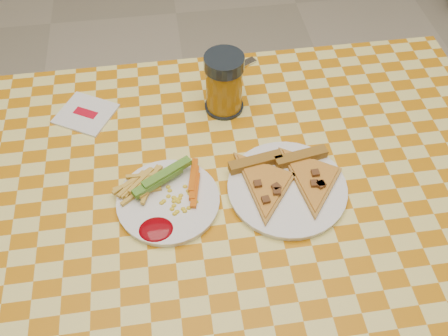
{
  "coord_description": "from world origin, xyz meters",
  "views": [
    {
      "loc": [
        -0.08,
        -0.59,
        1.58
      ],
      "look_at": [
        0.01,
        0.05,
        0.78
      ],
      "focal_mm": 40.0,
      "sensor_mm": 36.0,
      "label": 1
    }
  ],
  "objects_px": {
    "plate_left": "(168,202)",
    "drink_glass": "(224,84)",
    "table": "(221,215)",
    "plate_right": "(287,189)"
  },
  "relations": [
    {
      "from": "plate_left",
      "to": "drink_glass",
      "type": "relative_size",
      "value": 1.37
    },
    {
      "from": "table",
      "to": "plate_right",
      "type": "xyz_separation_m",
      "value": [
        0.13,
        -0.01,
        0.08
      ]
    },
    {
      "from": "plate_left",
      "to": "plate_right",
      "type": "bearing_deg",
      "value": -0.55
    },
    {
      "from": "plate_left",
      "to": "plate_right",
      "type": "height_order",
      "value": "same"
    },
    {
      "from": "plate_right",
      "to": "drink_glass",
      "type": "height_order",
      "value": "drink_glass"
    },
    {
      "from": "table",
      "to": "plate_right",
      "type": "bearing_deg",
      "value": -3.64
    },
    {
      "from": "plate_right",
      "to": "drink_glass",
      "type": "relative_size",
      "value": 1.62
    },
    {
      "from": "plate_right",
      "to": "drink_glass",
      "type": "bearing_deg",
      "value": 109.47
    },
    {
      "from": "table",
      "to": "plate_left",
      "type": "distance_m",
      "value": 0.13
    },
    {
      "from": "plate_left",
      "to": "drink_glass",
      "type": "distance_m",
      "value": 0.3
    }
  ]
}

